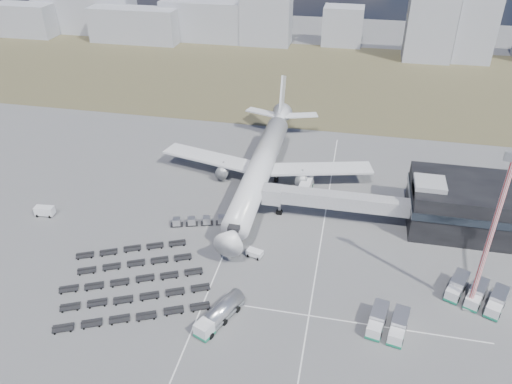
# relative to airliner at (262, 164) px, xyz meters

# --- Properties ---
(ground) EXTENTS (420.00, 420.00, 0.00)m
(ground) POSITION_rel_airliner_xyz_m (0.00, -32.38, -5.29)
(ground) COLOR #565659
(ground) RESTS_ON ground
(grass_strip) EXTENTS (420.00, 90.00, 0.01)m
(grass_strip) POSITION_rel_airliner_xyz_m (0.00, 77.62, -5.29)
(grass_strip) COLOR #454129
(grass_strip) RESTS_ON ground
(lane_markings) EXTENTS (47.12, 110.00, 0.01)m
(lane_markings) POSITION_rel_airliner_xyz_m (9.77, -29.38, -5.29)
(lane_markings) COLOR silver
(lane_markings) RESTS_ON ground
(terminal) EXTENTS (30.40, 16.40, 11.00)m
(terminal) POSITION_rel_airliner_xyz_m (47.77, -8.41, -0.04)
(terminal) COLOR black
(terminal) RESTS_ON ground
(jet_bridge) EXTENTS (30.30, 3.80, 7.05)m
(jet_bridge) POSITION_rel_airliner_xyz_m (15.90, -11.95, -0.24)
(jet_bridge) COLOR #939399
(jet_bridge) RESTS_ON ground
(airliner) EXTENTS (51.59, 64.53, 17.62)m
(airliner) POSITION_rel_airliner_xyz_m (0.00, 0.00, 0.00)
(airliner) COLOR silver
(airliner) RESTS_ON ground
(skyline) EXTENTS (302.49, 27.73, 25.39)m
(skyline) POSITION_rel_airliner_xyz_m (-6.06, 116.46, 3.71)
(skyline) COLOR #999BA7
(skyline) RESTS_ON ground
(fuel_tanker) EXTENTS (6.40, 10.40, 3.30)m
(fuel_tanker) POSITION_rel_airliner_xyz_m (1.87, -44.57, -3.64)
(fuel_tanker) COLOR silver
(fuel_tanker) RESTS_ON ground
(pushback_tug) EXTENTS (3.36, 2.43, 1.39)m
(pushback_tug) POSITION_rel_airliner_xyz_m (4.00, -27.10, -4.60)
(pushback_tug) COLOR silver
(pushback_tug) RESTS_ON ground
(utility_van) EXTENTS (4.17, 2.18, 2.17)m
(utility_van) POSITION_rel_airliner_xyz_m (-43.08, -22.78, -4.21)
(utility_van) COLOR silver
(utility_van) RESTS_ON ground
(catering_truck) EXTENTS (2.96, 6.24, 2.78)m
(catering_truck) POSITION_rel_airliner_xyz_m (10.71, -1.45, -3.87)
(catering_truck) COLOR silver
(catering_truck) RESTS_ON ground
(service_trucks_near) EXTENTS (7.00, 7.87, 2.75)m
(service_trucks_near) POSITION_rel_airliner_xyz_m (28.61, -40.82, -3.80)
(service_trucks_near) COLOR silver
(service_trucks_near) RESTS_ON ground
(service_trucks_far) EXTENTS (10.88, 9.77, 2.71)m
(service_trucks_far) POSITION_rel_airliner_xyz_m (43.51, -30.92, -3.82)
(service_trucks_far) COLOR silver
(service_trucks_far) RESTS_ON ground
(uld_row) EXTENTS (14.86, 5.84, 1.65)m
(uld_row) POSITION_rel_airliner_xyz_m (-8.04, -18.80, -4.30)
(uld_row) COLOR black
(uld_row) RESTS_ON ground
(baggage_dollies) EXTENTS (30.38, 28.34, 0.79)m
(baggage_dollies) POSITION_rel_airliner_xyz_m (-15.87, -38.98, -4.90)
(baggage_dollies) COLOR black
(baggage_dollies) RESTS_ON ground
(floodlight_mast) EXTENTS (2.80, 2.27, 29.36)m
(floodlight_mast) POSITION_rel_airliner_xyz_m (42.22, -32.97, 9.43)
(floodlight_mast) COLOR #A81A1F
(floodlight_mast) RESTS_ON ground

